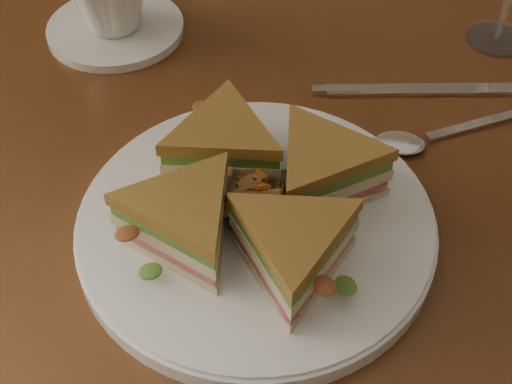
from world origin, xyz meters
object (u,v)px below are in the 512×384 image
sandwich_wedges (256,196)px  knife (408,91)px  spoon (421,138)px  table (319,217)px  saucer (116,29)px  plate (256,226)px

sandwich_wedges → knife: sandwich_wedges is taller
sandwich_wedges → spoon: size_ratio=1.62×
table → saucer: (-0.26, 0.15, 0.10)m
sandwich_wedges → saucer: bearing=128.5°
saucer → sandwich_wedges: bearing=-51.5°
plate → sandwich_wedges: size_ratio=1.14×
plate → sandwich_wedges: bearing=76.0°
plate → spoon: size_ratio=1.85×
sandwich_wedges → spoon: 0.20m
spoon → saucer: bearing=129.9°
plate → spoon: plate is taller
sandwich_wedges → saucer: sandwich_wedges is taller
table → knife: bearing=53.7°
spoon → knife: bearing=70.5°
spoon → plate: bearing=-164.7°
plate → saucer: bearing=128.5°
sandwich_wedges → saucer: size_ratio=1.71×
table → saucer: bearing=149.5°
plate → spoon: 0.20m
plate → knife: (0.12, 0.21, -0.01)m
knife → plate: bearing=-130.8°
sandwich_wedges → knife: (0.12, 0.21, -0.04)m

